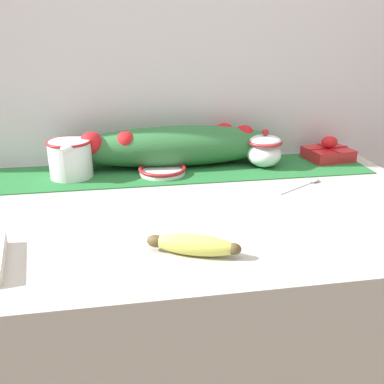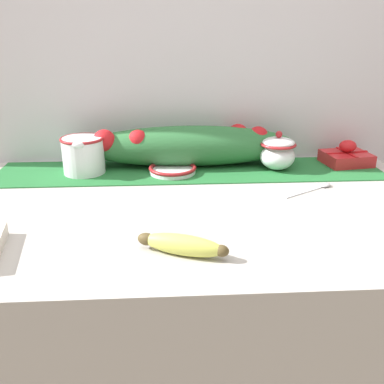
# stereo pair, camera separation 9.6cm
# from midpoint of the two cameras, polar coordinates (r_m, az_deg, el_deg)

# --- Properties ---
(countertop) EXTENTS (1.22, 0.74, 0.89)m
(countertop) POSITION_cam_midpoint_polar(r_m,az_deg,el_deg) (1.27, 2.77, -20.60)
(countertop) COLOR #B7B2AD
(countertop) RESTS_ON ground_plane
(back_wall) EXTENTS (2.02, 0.04, 2.40)m
(back_wall) POSITION_cam_midpoint_polar(r_m,az_deg,el_deg) (1.34, 1.52, 17.41)
(back_wall) COLOR silver
(back_wall) RESTS_ON ground_plane
(table_runner) EXTENTS (1.12, 0.23, 0.00)m
(table_runner) POSITION_cam_midpoint_polar(r_m,az_deg,el_deg) (1.26, 1.94, 2.78)
(table_runner) COLOR #236B33
(table_runner) RESTS_ON countertop
(cream_pitcher) EXTENTS (0.12, 0.14, 0.11)m
(cream_pitcher) POSITION_cam_midpoint_polar(r_m,az_deg,el_deg) (1.25, -12.17, 4.97)
(cream_pitcher) COLOR white
(cream_pitcher) RESTS_ON countertop
(sugar_bowl) EXTENTS (0.10, 0.10, 0.11)m
(sugar_bowl) POSITION_cam_midpoint_polar(r_m,az_deg,el_deg) (1.29, 13.47, 5.13)
(sugar_bowl) COLOR white
(sugar_bowl) RESTS_ON countertop
(small_dish) EXTENTS (0.14, 0.14, 0.02)m
(small_dish) POSITION_cam_midpoint_polar(r_m,az_deg,el_deg) (1.23, -0.38, 2.99)
(small_dish) COLOR white
(small_dish) RESTS_ON countertop
(banana) EXTENTS (0.18, 0.10, 0.04)m
(banana) POSITION_cam_midpoint_polar(r_m,az_deg,el_deg) (0.80, 2.15, -7.12)
(banana) COLOR #CCD156
(banana) RESTS_ON countertop
(spoon) EXTENTS (0.15, 0.10, 0.01)m
(spoon) POSITION_cam_midpoint_polar(r_m,az_deg,el_deg) (1.19, 19.12, 0.70)
(spoon) COLOR silver
(spoon) RESTS_ON countertop
(gift_box) EXTENTS (0.15, 0.13, 0.07)m
(gift_box) POSITION_cam_midpoint_polar(r_m,az_deg,el_deg) (1.41, 21.76, 4.38)
(gift_box) COLOR red
(gift_box) RESTS_ON countertop
(poinsettia_garland) EXTENTS (0.65, 0.13, 0.12)m
(poinsettia_garland) POSITION_cam_midpoint_polar(r_m,az_deg,el_deg) (1.29, 1.77, 6.25)
(poinsettia_garland) COLOR #2D6B38
(poinsettia_garland) RESTS_ON countertop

